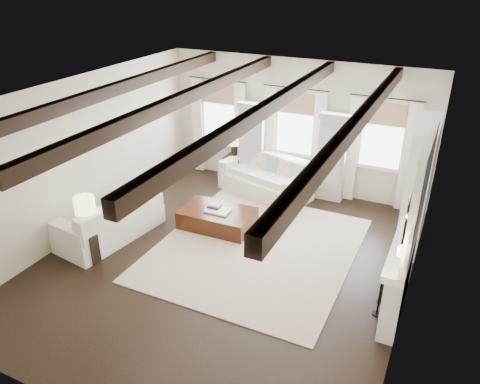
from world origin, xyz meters
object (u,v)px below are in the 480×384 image
at_px(sofa_back, 267,178).
at_px(side_table_front, 91,241).
at_px(ottoman, 218,219).
at_px(side_table_back, 234,168).
at_px(sofa_left, 112,221).

distance_m(sofa_back, side_table_front, 4.50).
relative_size(ottoman, side_table_back, 2.27).
height_order(sofa_back, side_table_back, sofa_back).
bearing_deg(sofa_back, side_table_front, -116.52).
bearing_deg(sofa_back, ottoman, -98.43).
height_order(sofa_left, ottoman, sofa_left).
xyz_separation_m(side_table_front, side_table_back, (0.95, 4.35, 0.04)).
distance_m(sofa_left, ottoman, 2.18).
height_order(ottoman, side_table_back, side_table_back).
bearing_deg(sofa_back, sofa_left, -121.46).
bearing_deg(sofa_left, side_table_front, -87.71).
xyz_separation_m(sofa_left, ottoman, (1.74, 1.31, -0.18)).
xyz_separation_m(sofa_back, side_table_front, (-2.01, -4.02, -0.10)).
height_order(sofa_back, ottoman, sofa_back).
xyz_separation_m(sofa_back, side_table_back, (-1.05, 0.33, -0.06)).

